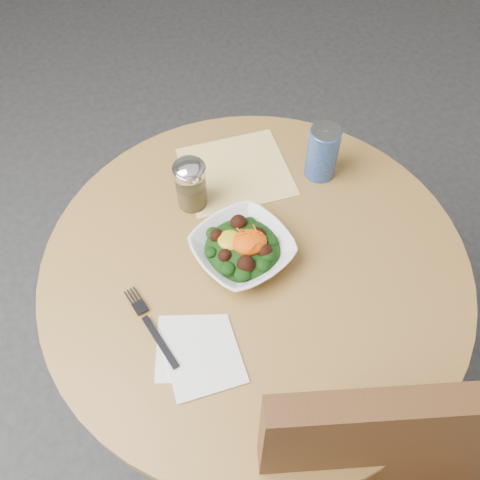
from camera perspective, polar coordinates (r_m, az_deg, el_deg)
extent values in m
plane|color=#2B2C2E|center=(1.80, 1.08, -15.40)|extent=(6.00, 6.00, 0.00)
cylinder|color=black|center=(1.78, 1.09, -15.24)|extent=(0.52, 0.52, 0.03)
cylinder|color=black|center=(1.47, 1.30, -10.82)|extent=(0.10, 0.10, 0.71)
cylinder|color=#B38440|center=(1.13, 1.66, -3.14)|extent=(0.90, 0.90, 0.04)
cube|color=#4F2E16|center=(1.00, 15.88, -20.86)|extent=(0.45, 0.13, 0.54)
cube|color=#E39F0B|center=(1.27, -0.44, 7.31)|extent=(0.25, 0.23, 0.00)
cube|color=white|center=(1.03, -5.08, -11.36)|extent=(0.16, 0.16, 0.00)
cube|color=white|center=(1.02, -3.88, -12.56)|extent=(0.14, 0.14, 0.00)
imported|color=white|center=(1.11, 0.26, -1.00)|extent=(0.26, 0.26, 0.05)
ellipsoid|color=black|center=(1.11, 0.26, -1.04)|extent=(0.16, 0.16, 0.06)
ellipsoid|color=gold|center=(1.09, -1.08, 0.01)|extent=(0.05, 0.05, 0.02)
ellipsoid|color=#FC6305|center=(1.09, 1.02, -0.23)|extent=(0.07, 0.06, 0.03)
cube|color=black|center=(1.04, -8.53, -10.68)|extent=(0.05, 0.12, 0.00)
cube|color=black|center=(1.09, -10.97, -6.49)|extent=(0.04, 0.07, 0.00)
cylinder|color=silver|center=(1.18, -5.25, 5.65)|extent=(0.07, 0.07, 0.10)
cylinder|color=#9C8649|center=(1.19, -5.17, 4.96)|extent=(0.06, 0.06, 0.06)
cylinder|color=silver|center=(1.13, -5.47, 7.49)|extent=(0.07, 0.07, 0.01)
ellipsoid|color=silver|center=(1.13, -5.49, 7.69)|extent=(0.07, 0.07, 0.03)
cylinder|color=#0D2795|center=(1.24, 8.77, 9.18)|extent=(0.07, 0.07, 0.13)
cylinder|color=#B9BAC1|center=(1.19, 9.19, 11.42)|extent=(0.07, 0.07, 0.00)
cube|color=#B9BAC1|center=(1.19, 9.15, 11.81)|extent=(0.02, 0.02, 0.00)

